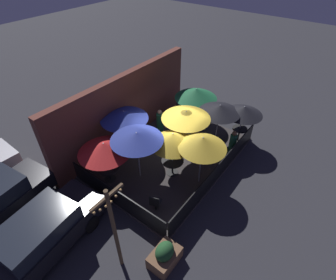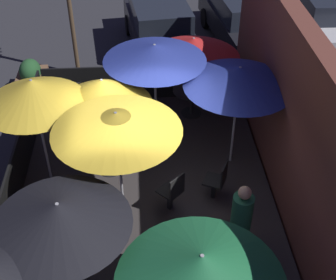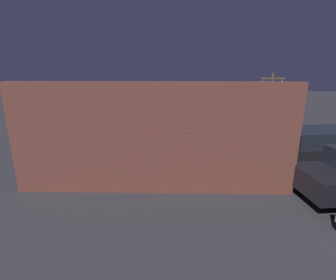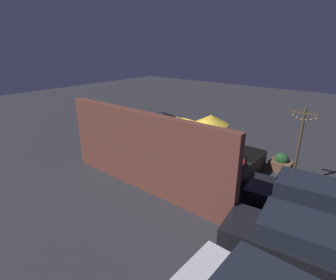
{
  "view_description": "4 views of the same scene",
  "coord_description": "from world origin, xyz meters",
  "px_view_note": "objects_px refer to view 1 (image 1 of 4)",
  "views": [
    {
      "loc": [
        -7.69,
        -5.58,
        8.71
      ],
      "look_at": [
        -0.04,
        0.16,
        1.05
      ],
      "focal_mm": 28.0,
      "sensor_mm": 36.0,
      "label": 1
    },
    {
      "loc": [
        6.73,
        0.02,
        6.9
      ],
      "look_at": [
        -0.64,
        0.51,
        1.05
      ],
      "focal_mm": 50.0,
      "sensor_mm": 36.0,
      "label": 2
    },
    {
      "loc": [
        -0.65,
        10.73,
        4.11
      ],
      "look_at": [
        -0.41,
        0.19,
        1.0
      ],
      "focal_mm": 28.0,
      "sensor_mm": 36.0,
      "label": 3
    },
    {
      "loc": [
        -7.54,
        10.24,
        6.2
      ],
      "look_at": [
        0.8,
        0.03,
        1.34
      ],
      "focal_mm": 28.0,
      "sensor_mm": 36.0,
      "label": 4
    }
  ],
  "objects_px": {
    "patio_umbrella_3": "(186,115)",
    "patio_umbrella_4": "(203,143)",
    "patio_umbrella_5": "(196,93)",
    "patio_chair_3": "(150,136)",
    "patio_chair_4": "(167,140)",
    "dining_table_2": "(239,131)",
    "dining_table_0": "(173,163)",
    "patio_chair_2": "(180,108)",
    "patio_umbrella_0": "(173,139)",
    "patio_chair_1": "(155,202)",
    "planter_box": "(165,255)",
    "patio_umbrella_1": "(104,148)",
    "parked_car_0": "(40,236)",
    "patio_chair_0": "(195,124)",
    "patio_umbrella_7": "(137,136)",
    "patron_1": "(233,143)",
    "patron_0": "(160,122)",
    "patio_umbrella_6": "(220,109)",
    "light_post": "(114,228)",
    "patio_umbrella_2": "(244,110)"
  },
  "relations": [
    {
      "from": "parked_car_0",
      "to": "patio_umbrella_2",
      "type": "bearing_deg",
      "value": -22.74
    },
    {
      "from": "patio_umbrella_4",
      "to": "patio_chair_4",
      "type": "xyz_separation_m",
      "value": [
        1.01,
        2.48,
        -1.68
      ]
    },
    {
      "from": "patio_umbrella_5",
      "to": "patio_umbrella_7",
      "type": "relative_size",
      "value": 0.94
    },
    {
      "from": "patio_chair_0",
      "to": "patio_chair_1",
      "type": "bearing_deg",
      "value": -90.7
    },
    {
      "from": "patio_chair_4",
      "to": "patio_umbrella_4",
      "type": "bearing_deg",
      "value": 23.49
    },
    {
      "from": "patio_umbrella_3",
      "to": "patio_umbrella_6",
      "type": "bearing_deg",
      "value": -23.86
    },
    {
      "from": "patio_umbrella_3",
      "to": "planter_box",
      "type": "distance_m",
      "value": 5.78
    },
    {
      "from": "patio_umbrella_7",
      "to": "patron_0",
      "type": "height_order",
      "value": "patio_umbrella_7"
    },
    {
      "from": "patio_umbrella_5",
      "to": "patio_chair_1",
      "type": "relative_size",
      "value": 2.53
    },
    {
      "from": "dining_table_0",
      "to": "patio_chair_3",
      "type": "distance_m",
      "value": 2.39
    },
    {
      "from": "patio_umbrella_2",
      "to": "patio_umbrella_7",
      "type": "relative_size",
      "value": 0.85
    },
    {
      "from": "patio_umbrella_3",
      "to": "patio_umbrella_4",
      "type": "height_order",
      "value": "patio_umbrella_3"
    },
    {
      "from": "patio_umbrella_3",
      "to": "patio_chair_0",
      "type": "height_order",
      "value": "patio_umbrella_3"
    },
    {
      "from": "patio_umbrella_1",
      "to": "parked_car_0",
      "type": "distance_m",
      "value": 3.79
    },
    {
      "from": "patio_umbrella_0",
      "to": "patio_umbrella_1",
      "type": "xyz_separation_m",
      "value": [
        -1.97,
        1.96,
        -0.13
      ]
    },
    {
      "from": "dining_table_0",
      "to": "patio_umbrella_3",
      "type": "bearing_deg",
      "value": 12.31
    },
    {
      "from": "patio_chair_1",
      "to": "patio_chair_4",
      "type": "height_order",
      "value": "patio_chair_4"
    },
    {
      "from": "patio_umbrella_1",
      "to": "patron_1",
      "type": "distance_m",
      "value": 6.1
    },
    {
      "from": "patio_umbrella_4",
      "to": "dining_table_2",
      "type": "distance_m",
      "value": 4.0
    },
    {
      "from": "patio_umbrella_5",
      "to": "patio_chair_3",
      "type": "relative_size",
      "value": 2.5
    },
    {
      "from": "patio_umbrella_4",
      "to": "patio_umbrella_2",
      "type": "bearing_deg",
      "value": -1.97
    },
    {
      "from": "patio_chair_0",
      "to": "patio_chair_2",
      "type": "distance_m",
      "value": 1.79
    },
    {
      "from": "patio_chair_0",
      "to": "patio_umbrella_7",
      "type": "bearing_deg",
      "value": -109.32
    },
    {
      "from": "patio_umbrella_0",
      "to": "planter_box",
      "type": "bearing_deg",
      "value": -147.48
    },
    {
      "from": "patio_umbrella_0",
      "to": "patio_umbrella_6",
      "type": "distance_m",
      "value": 3.17
    },
    {
      "from": "patio_umbrella_0",
      "to": "patio_umbrella_4",
      "type": "bearing_deg",
      "value": -77.68
    },
    {
      "from": "patio_chair_4",
      "to": "dining_table_2",
      "type": "bearing_deg",
      "value": 91.34
    },
    {
      "from": "patio_umbrella_3",
      "to": "patio_chair_1",
      "type": "height_order",
      "value": "patio_umbrella_3"
    },
    {
      "from": "patio_umbrella_6",
      "to": "patio_chair_1",
      "type": "distance_m",
      "value": 5.41
    },
    {
      "from": "patio_chair_1",
      "to": "patio_umbrella_4",
      "type": "bearing_deg",
      "value": -31.63
    },
    {
      "from": "patio_chair_1",
      "to": "patron_0",
      "type": "xyz_separation_m",
      "value": [
        4.19,
        3.08,
        0.13
      ]
    },
    {
      "from": "patio_umbrella_5",
      "to": "planter_box",
      "type": "bearing_deg",
      "value": -154.32
    },
    {
      "from": "patio_umbrella_2",
      "to": "patio_chair_1",
      "type": "xyz_separation_m",
      "value": [
        -5.99,
        0.67,
        -1.36
      ]
    },
    {
      "from": "patio_chair_1",
      "to": "planter_box",
      "type": "height_order",
      "value": "patio_chair_1"
    },
    {
      "from": "patio_umbrella_7",
      "to": "patio_chair_3",
      "type": "xyz_separation_m",
      "value": [
        2.03,
        1.12,
        -1.74
      ]
    },
    {
      "from": "patio_umbrella_1",
      "to": "parked_car_0",
      "type": "xyz_separation_m",
      "value": [
        -3.57,
        -0.59,
        -1.1
      ]
    },
    {
      "from": "patron_1",
      "to": "light_post",
      "type": "height_order",
      "value": "light_post"
    },
    {
      "from": "patio_chair_2",
      "to": "patio_umbrella_0",
      "type": "bearing_deg",
      "value": -56.6
    },
    {
      "from": "patio_chair_0",
      "to": "patio_chair_3",
      "type": "height_order",
      "value": "patio_chair_0"
    },
    {
      "from": "patio_chair_2",
      "to": "patio_chair_4",
      "type": "height_order",
      "value": "patio_chair_4"
    },
    {
      "from": "patio_umbrella_4",
      "to": "patio_chair_4",
      "type": "height_order",
      "value": "patio_umbrella_4"
    },
    {
      "from": "patio_umbrella_4",
      "to": "patio_umbrella_5",
      "type": "bearing_deg",
      "value": 34.95
    },
    {
      "from": "patio_umbrella_3",
      "to": "patio_chair_0",
      "type": "xyz_separation_m",
      "value": [
        1.84,
        0.58,
        -1.75
      ]
    },
    {
      "from": "patio_umbrella_3",
      "to": "planter_box",
      "type": "xyz_separation_m",
      "value": [
        -4.82,
        -2.49,
        -1.98
      ]
    },
    {
      "from": "patio_umbrella_2",
      "to": "dining_table_2",
      "type": "distance_m",
      "value": 1.24
    },
    {
      "from": "patio_umbrella_0",
      "to": "patio_umbrella_5",
      "type": "xyz_separation_m",
      "value": [
        4.03,
        1.4,
        -0.14
      ]
    },
    {
      "from": "patio_umbrella_1",
      "to": "parked_car_0",
      "type": "height_order",
      "value": "patio_umbrella_1"
    },
    {
      "from": "patio_umbrella_2",
      "to": "patron_0",
      "type": "height_order",
      "value": "patio_umbrella_2"
    },
    {
      "from": "patio_umbrella_0",
      "to": "dining_table_2",
      "type": "height_order",
      "value": "patio_umbrella_0"
    },
    {
      "from": "patio_umbrella_7",
      "to": "patron_0",
      "type": "relative_size",
      "value": 1.79
    }
  ]
}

